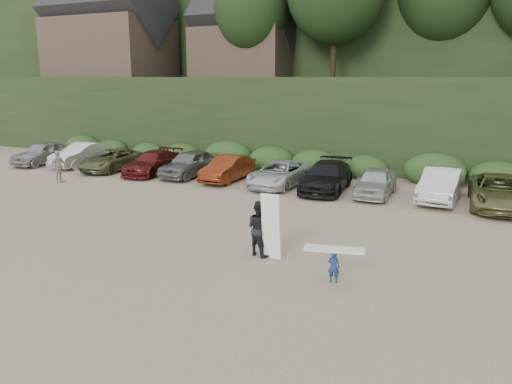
% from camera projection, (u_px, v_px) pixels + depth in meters
% --- Properties ---
extents(ground, '(120.00, 120.00, 0.00)m').
position_uv_depth(ground, '(252.00, 247.00, 18.03)').
color(ground, tan).
rests_on(ground, ground).
extents(hillside_backdrop, '(90.00, 41.50, 28.00)m').
position_uv_depth(hillside_backdrop, '(411.00, 21.00, 47.34)').
color(hillside_backdrop, black).
rests_on(hillside_backdrop, ground).
extents(parked_cars, '(36.88, 5.69, 1.62)m').
position_uv_depth(parked_cars, '(282.00, 173.00, 27.94)').
color(parked_cars, '#999A9D').
rests_on(parked_cars, ground).
extents(distant_walker, '(0.46, 1.10, 1.87)m').
position_uv_depth(distant_walker, '(58.00, 167.00, 28.90)').
color(distant_walker, '#B8B09B').
rests_on(distant_walker, ground).
extents(child_surfer, '(1.85, 0.87, 1.07)m').
position_uv_depth(child_surfer, '(334.00, 259.00, 14.80)').
color(child_surfer, navy).
rests_on(child_surfer, ground).
extents(adult_surfer, '(1.41, 1.01, 2.28)m').
position_uv_depth(adult_surfer, '(260.00, 228.00, 17.00)').
color(adult_surfer, black).
rests_on(adult_surfer, ground).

